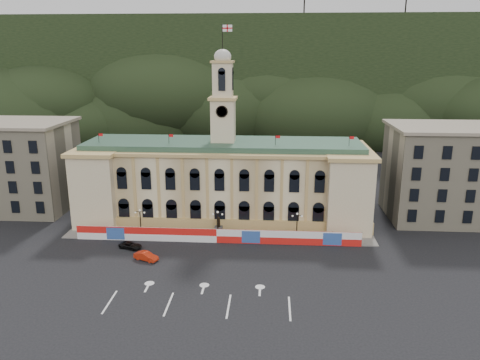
# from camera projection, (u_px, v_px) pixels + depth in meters

# --- Properties ---
(ground) EXTENTS (260.00, 260.00, 0.00)m
(ground) POSITION_uv_depth(u_px,v_px,m) (205.00, 283.00, 67.49)
(ground) COLOR black
(ground) RESTS_ON ground
(lane_markings) EXTENTS (26.00, 10.00, 0.02)m
(lane_markings) POSITION_uv_depth(u_px,v_px,m) (200.00, 301.00, 62.68)
(lane_markings) COLOR white
(lane_markings) RESTS_ON ground
(hill_ridge) EXTENTS (230.00, 80.00, 64.00)m
(hill_ridge) POSITION_uv_depth(u_px,v_px,m) (248.00, 86.00, 179.63)
(hill_ridge) COLOR black
(hill_ridge) RESTS_ON ground
(city_hall) EXTENTS (56.20, 17.60, 37.10)m
(city_hall) POSITION_uv_depth(u_px,v_px,m) (224.00, 180.00, 91.98)
(city_hall) COLOR beige
(city_hall) RESTS_ON ground
(side_building_left) EXTENTS (21.00, 17.00, 18.60)m
(side_building_left) POSITION_uv_depth(u_px,v_px,m) (20.00, 166.00, 97.54)
(side_building_left) COLOR #C4B797
(side_building_left) RESTS_ON ground
(side_building_right) EXTENTS (21.00, 17.00, 18.60)m
(side_building_right) POSITION_uv_depth(u_px,v_px,m) (442.00, 172.00, 91.98)
(side_building_right) COLOR #C4B797
(side_building_right) RESTS_ON ground
(hoarding_fence) EXTENTS (50.00, 0.44, 2.50)m
(hoarding_fence) POSITION_uv_depth(u_px,v_px,m) (217.00, 236.00, 81.65)
(hoarding_fence) COLOR red
(hoarding_fence) RESTS_ON ground
(pavement) EXTENTS (56.00, 5.50, 0.16)m
(pavement) POSITION_uv_depth(u_px,v_px,m) (218.00, 236.00, 84.54)
(pavement) COLOR slate
(pavement) RESTS_ON ground
(statue) EXTENTS (1.40, 1.40, 3.72)m
(statue) POSITION_uv_depth(u_px,v_px,m) (219.00, 230.00, 84.49)
(statue) COLOR #595651
(statue) RESTS_ON ground
(lamp_left) EXTENTS (1.96, 0.44, 5.15)m
(lamp_left) POSITION_uv_depth(u_px,v_px,m) (140.00, 220.00, 83.93)
(lamp_left) COLOR black
(lamp_left) RESTS_ON ground
(lamp_center) EXTENTS (1.96, 0.44, 5.15)m
(lamp_center) POSITION_uv_depth(u_px,v_px,m) (218.00, 222.00, 83.03)
(lamp_center) COLOR black
(lamp_center) RESTS_ON ground
(lamp_right) EXTENTS (1.96, 0.44, 5.15)m
(lamp_right) POSITION_uv_depth(u_px,v_px,m) (297.00, 224.00, 82.12)
(lamp_right) COLOR black
(lamp_right) RESTS_ON ground
(red_sedan) EXTENTS (4.38, 5.12, 1.35)m
(red_sedan) POSITION_uv_depth(u_px,v_px,m) (146.00, 256.00, 74.86)
(red_sedan) COLOR red
(red_sedan) RESTS_ON ground
(black_suv) EXTENTS (4.33, 5.15, 1.11)m
(black_suv) POSITION_uv_depth(u_px,v_px,m) (131.00, 245.00, 79.33)
(black_suv) COLOR black
(black_suv) RESTS_ON ground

